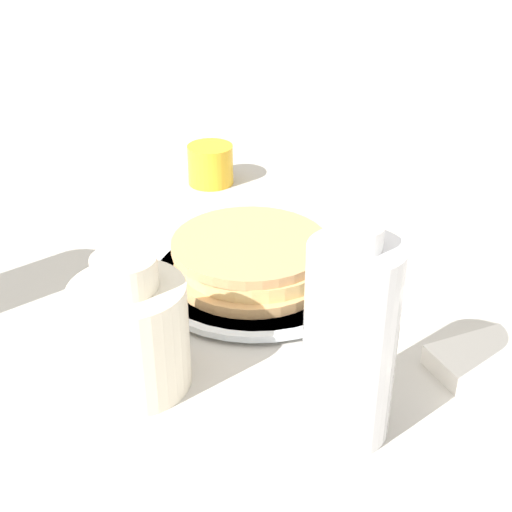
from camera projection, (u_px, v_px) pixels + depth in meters
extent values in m
plane|color=#BCB7AD|center=(224.00, 277.00, 0.81)|extent=(4.00, 4.00, 0.00)
cylinder|color=silver|center=(256.00, 277.00, 0.80)|extent=(0.23, 0.23, 0.01)
cylinder|color=silver|center=(256.00, 275.00, 0.80)|extent=(0.25, 0.25, 0.01)
cylinder|color=tan|center=(252.00, 271.00, 0.78)|extent=(0.17, 0.17, 0.01)
cylinder|color=#DEB671|center=(256.00, 255.00, 0.79)|extent=(0.17, 0.17, 0.02)
cylinder|color=tan|center=(250.00, 245.00, 0.78)|extent=(0.17, 0.17, 0.01)
cylinder|color=yellow|center=(211.00, 164.00, 1.03)|extent=(0.07, 0.07, 0.06)
cylinder|color=beige|center=(131.00, 336.00, 0.62)|extent=(0.10, 0.10, 0.10)
cylinder|color=beige|center=(125.00, 272.00, 0.59)|extent=(0.06, 0.06, 0.03)
cylinder|color=white|center=(350.00, 344.00, 0.55)|extent=(0.07, 0.07, 0.17)
cylinder|color=white|center=(358.00, 236.00, 0.51)|extent=(0.04, 0.04, 0.02)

